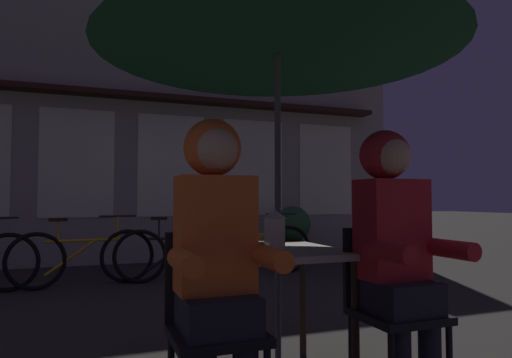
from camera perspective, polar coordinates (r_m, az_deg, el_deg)
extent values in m
cube|color=#B2AD9E|center=(2.57, 2.83, -9.41)|extent=(0.72, 0.72, 0.04)
cylinder|color=#2D2319|center=(2.26, -1.56, -19.98)|extent=(0.04, 0.04, 0.70)
cylinder|color=#2D2319|center=(2.52, 12.64, -18.09)|extent=(0.04, 0.04, 0.70)
cylinder|color=#2D2319|center=(2.83, -5.77, -16.40)|extent=(0.04, 0.04, 0.70)
cylinder|color=#2D2319|center=(3.04, 6.04, -15.43)|extent=(0.04, 0.04, 0.70)
cylinder|color=#4C4C51|center=(2.56, 2.81, -0.40)|extent=(0.04, 0.04, 2.25)
cone|color=#19472D|center=(2.76, 2.76, 19.39)|extent=(2.10, 2.10, 0.38)
cube|color=white|center=(2.55, 2.42, -8.87)|extent=(0.11, 0.11, 0.02)
cube|color=white|center=(2.55, 2.41, -6.90)|extent=(0.09, 0.09, 0.16)
pyramid|color=white|center=(2.54, 2.41, -4.48)|extent=(0.11, 0.11, 0.06)
cube|color=black|center=(2.07, -5.06, -19.34)|extent=(0.40, 0.40, 0.04)
cube|color=black|center=(2.19, -6.34, -12.21)|extent=(0.40, 0.03, 0.42)
cube|color=black|center=(2.49, 17.75, -16.34)|extent=(0.40, 0.40, 0.04)
cylinder|color=black|center=(2.78, 18.46, -19.67)|extent=(0.03, 0.03, 0.41)
cylinder|color=black|center=(2.59, 12.16, -21.03)|extent=(0.03, 0.03, 0.41)
cube|color=black|center=(2.59, 15.11, -10.65)|extent=(0.40, 0.03, 0.42)
cube|color=black|center=(2.04, -5.05, -16.65)|extent=(0.32, 0.36, 0.16)
cube|color=#E05B23|center=(2.03, -5.31, -7.00)|extent=(0.34, 0.22, 0.52)
cylinder|color=#E05B23|center=(1.88, 1.83, -10.09)|extent=(0.09, 0.30, 0.09)
cylinder|color=#E05B23|center=(1.78, -9.15, -10.48)|extent=(0.09, 0.30, 0.09)
sphere|color=tan|center=(2.03, -5.26, 3.88)|extent=(0.21, 0.21, 0.21)
sphere|color=#E05B23|center=(2.08, -5.62, 4.00)|extent=(0.27, 0.27, 0.27)
cube|color=black|center=(2.47, 17.71, -14.08)|extent=(0.32, 0.36, 0.16)
cube|color=red|center=(2.46, 17.02, -6.15)|extent=(0.34, 0.22, 0.52)
cylinder|color=red|center=(2.41, 23.70, -8.24)|extent=(0.09, 0.30, 0.09)
cylinder|color=red|center=(2.18, 16.79, -8.97)|extent=(0.09, 0.30, 0.09)
sphere|color=tan|center=(2.46, 16.89, 2.83)|extent=(0.21, 0.21, 0.21)
sphere|color=red|center=(2.50, 16.20, 2.97)|extent=(0.27, 0.27, 0.27)
cube|color=#9E9389|center=(8.04, -16.39, 12.36)|extent=(10.00, 0.60, 6.20)
cube|color=#EAE5C6|center=(7.47, -22.00, 1.91)|extent=(1.10, 0.02, 1.70)
cube|color=#EAE5C6|center=(7.57, -10.83, 1.71)|extent=(1.10, 0.02, 1.70)
cube|color=#EAE5C6|center=(7.94, -0.32, 1.45)|extent=(1.10, 0.02, 1.70)
cube|color=#EAE5C6|center=(8.55, 8.96, 1.18)|extent=(1.10, 0.02, 1.70)
cube|color=#331914|center=(7.51, -16.19, 10.30)|extent=(9.00, 0.36, 0.08)
torus|color=black|center=(5.72, -29.25, -9.33)|extent=(0.66, 0.07, 0.66)
torus|color=black|center=(5.79, -16.21, -9.48)|extent=(0.66, 0.13, 0.66)
torus|color=black|center=(5.68, -26.48, -9.44)|extent=(0.66, 0.13, 0.66)
cylinder|color=#B78419|center=(5.69, -21.25, -7.35)|extent=(0.83, 0.14, 0.04)
cylinder|color=#B78419|center=(5.70, -22.53, -9.16)|extent=(0.61, 0.11, 0.44)
cylinder|color=#B78419|center=(5.66, -24.12, -6.11)|extent=(0.02, 0.02, 0.24)
cube|color=black|center=(5.65, -24.10, -4.79)|extent=(0.21, 0.11, 0.04)
cylinder|color=#B78419|center=(5.74, -17.36, -5.97)|extent=(0.02, 0.02, 0.28)
cylinder|color=black|center=(5.73, -17.34, -4.57)|extent=(0.44, 0.08, 0.02)
torus|color=black|center=(5.72, -4.30, -9.67)|extent=(0.66, 0.17, 0.66)
torus|color=black|center=(5.71, -14.69, -9.60)|extent=(0.66, 0.17, 0.66)
cylinder|color=black|center=(5.67, -9.47, -7.52)|extent=(0.83, 0.19, 0.04)
cylinder|color=black|center=(5.69, -10.74, -9.33)|extent=(0.60, 0.14, 0.44)
cylinder|color=black|center=(5.66, -12.37, -6.28)|extent=(0.02, 0.02, 0.24)
cube|color=black|center=(5.66, -12.36, -4.97)|extent=(0.21, 0.11, 0.04)
cylinder|color=black|center=(5.67, -5.52, -6.12)|extent=(0.02, 0.02, 0.28)
cylinder|color=black|center=(5.67, -5.51, -4.71)|extent=(0.44, 0.10, 0.02)
torus|color=black|center=(6.37, 4.27, -8.96)|extent=(0.66, 0.07, 0.66)
torus|color=black|center=(6.04, -4.78, -9.29)|extent=(0.66, 0.07, 0.66)
cylinder|color=#B78419|center=(6.16, -0.14, -7.17)|extent=(0.84, 0.06, 0.04)
cylinder|color=#B78419|center=(6.14, -1.23, -8.88)|extent=(0.61, 0.05, 0.44)
cylinder|color=#B78419|center=(6.07, -2.70, -6.10)|extent=(0.02, 0.02, 0.24)
cube|color=black|center=(6.06, -2.70, -4.87)|extent=(0.20, 0.08, 0.04)
cylinder|color=#B78419|center=(6.29, 3.23, -5.80)|extent=(0.02, 0.02, 0.28)
cylinder|color=black|center=(6.28, 3.22, -4.52)|extent=(0.44, 0.03, 0.02)
cube|color=olive|center=(2.75, 1.32, -8.34)|extent=(0.21, 0.16, 0.02)
cylinder|color=brown|center=(7.55, 4.76, -9.19)|extent=(0.36, 0.36, 0.34)
sphere|color=#285B2D|center=(7.52, 4.75, -5.78)|extent=(0.60, 0.60, 0.60)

